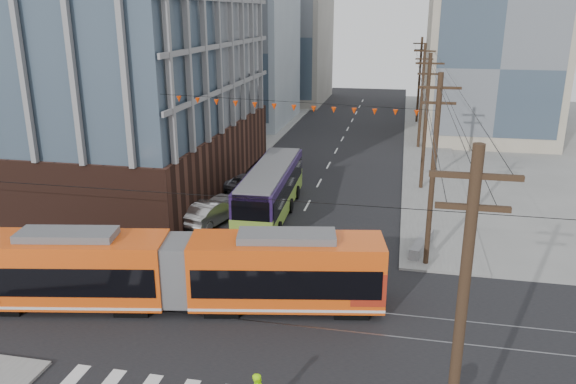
% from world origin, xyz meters
% --- Properties ---
extents(ground, '(160.00, 160.00, 0.00)m').
position_xyz_m(ground, '(0.00, 0.00, 0.00)').
color(ground, slate).
extents(office_building, '(30.00, 25.00, 28.60)m').
position_xyz_m(office_building, '(-22.00, 23.00, 14.30)').
color(office_building, '#381E16').
rests_on(office_building, ground).
extents(bg_bldg_nw_near, '(18.00, 16.00, 18.00)m').
position_xyz_m(bg_bldg_nw_near, '(-17.00, 52.00, 9.00)').
color(bg_bldg_nw_near, '#8C99A5').
rests_on(bg_bldg_nw_near, ground).
extents(bg_bldg_ne_near, '(14.00, 14.00, 16.00)m').
position_xyz_m(bg_bldg_ne_near, '(16.00, 48.00, 8.00)').
color(bg_bldg_ne_near, gray).
rests_on(bg_bldg_ne_near, ground).
extents(bg_bldg_nw_far, '(16.00, 18.00, 20.00)m').
position_xyz_m(bg_bldg_nw_far, '(-14.00, 72.00, 10.00)').
color(bg_bldg_nw_far, gray).
rests_on(bg_bldg_nw_far, ground).
extents(bg_bldg_ne_far, '(16.00, 16.00, 14.00)m').
position_xyz_m(bg_bldg_ne_far, '(18.00, 68.00, 7.00)').
color(bg_bldg_ne_far, '#8C99A5').
rests_on(bg_bldg_ne_far, ground).
extents(utility_pole_near, '(0.30, 0.30, 11.00)m').
position_xyz_m(utility_pole_near, '(8.50, -6.00, 5.50)').
color(utility_pole_near, black).
rests_on(utility_pole_near, ground).
extents(utility_pole_far, '(0.30, 0.30, 11.00)m').
position_xyz_m(utility_pole_far, '(8.50, 56.00, 5.50)').
color(utility_pole_far, black).
rests_on(utility_pole_far, ground).
extents(streetcar, '(20.05, 6.37, 3.83)m').
position_xyz_m(streetcar, '(-3.57, 3.65, 1.91)').
color(streetcar, '#DE4C10').
rests_on(streetcar, ground).
extents(city_bus, '(3.22, 12.78, 3.59)m').
position_xyz_m(city_bus, '(-2.27, 17.67, 1.80)').
color(city_bus, '#251541').
rests_on(city_bus, ground).
extents(parked_car_silver, '(3.01, 5.34, 1.67)m').
position_xyz_m(parked_car_silver, '(-5.83, 14.98, 0.83)').
color(parked_car_silver, '#B1B1B1').
rests_on(parked_car_silver, ground).
extents(parked_car_white, '(2.73, 4.56, 1.24)m').
position_xyz_m(parked_car_white, '(-5.80, 17.74, 0.62)').
color(parked_car_white, '#BCBCBC').
rests_on(parked_car_white, ground).
extents(parked_car_grey, '(3.80, 5.20, 1.31)m').
position_xyz_m(parked_car_grey, '(-5.51, 23.09, 0.66)').
color(parked_car_grey, slate).
rests_on(parked_car_grey, ground).
extents(jersey_barrier, '(1.86, 4.04, 0.79)m').
position_xyz_m(jersey_barrier, '(8.30, 13.06, 0.39)').
color(jersey_barrier, slate).
rests_on(jersey_barrier, ground).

